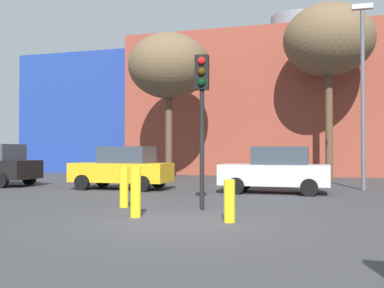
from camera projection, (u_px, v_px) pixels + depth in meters
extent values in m
plane|color=#38383A|center=(178.00, 221.00, 9.65)|extent=(200.00, 200.00, 0.00)
cube|color=brown|center=(298.00, 108.00, 32.70)|extent=(22.41, 11.72, 9.43)
cube|color=navy|center=(106.00, 118.00, 37.08)|extent=(8.89, 10.55, 8.71)
cylinder|color=slate|center=(298.00, 31.00, 32.80)|extent=(4.00, 4.00, 2.00)
cylinder|color=black|center=(1.00, 180.00, 18.48)|extent=(0.65, 0.22, 0.65)
cylinder|color=black|center=(29.00, 178.00, 20.26)|extent=(0.65, 0.22, 0.65)
cube|color=gold|center=(121.00, 172.00, 17.97)|extent=(3.96, 1.70, 0.75)
cube|color=#333D47|center=(127.00, 155.00, 17.91)|extent=(1.98, 1.51, 0.66)
cylinder|color=black|center=(82.00, 182.00, 17.48)|extent=(0.60, 0.21, 0.60)
cylinder|color=black|center=(103.00, 180.00, 19.15)|extent=(0.60, 0.21, 0.60)
cylinder|color=black|center=(142.00, 184.00, 16.77)|extent=(0.60, 0.21, 0.60)
cylinder|color=black|center=(159.00, 181.00, 18.44)|extent=(0.60, 0.21, 0.60)
cube|color=silver|center=(274.00, 175.00, 16.26)|extent=(3.91, 1.68, 0.75)
cube|color=#333D47|center=(281.00, 156.00, 16.20)|extent=(1.96, 1.49, 0.65)
cylinder|color=black|center=(236.00, 186.00, 15.78)|extent=(0.60, 0.20, 0.60)
cylinder|color=black|center=(244.00, 183.00, 17.43)|extent=(0.60, 0.20, 0.60)
cylinder|color=black|center=(309.00, 187.00, 15.07)|extent=(0.60, 0.20, 0.60)
cylinder|color=black|center=(310.00, 184.00, 16.72)|extent=(0.60, 0.20, 0.60)
cylinder|color=black|center=(202.00, 150.00, 11.57)|extent=(0.12, 0.12, 3.13)
cube|color=black|center=(202.00, 73.00, 11.61)|extent=(0.39, 0.29, 0.90)
sphere|color=red|center=(201.00, 61.00, 11.47)|extent=(0.20, 0.20, 0.20)
sphere|color=#3C2905|center=(201.00, 72.00, 11.47)|extent=(0.20, 0.20, 0.20)
sphere|color=black|center=(201.00, 82.00, 11.46)|extent=(0.20, 0.20, 0.20)
cylinder|color=brown|center=(329.00, 122.00, 24.03)|extent=(0.40, 0.40, 6.24)
ellipsoid|color=brown|center=(329.00, 40.00, 24.10)|extent=(4.86, 4.86, 3.89)
cylinder|color=brown|center=(169.00, 133.00, 24.91)|extent=(0.39, 0.39, 5.07)
ellipsoid|color=brown|center=(169.00, 66.00, 24.97)|extent=(4.57, 4.57, 3.65)
cylinder|color=yellow|center=(229.00, 201.00, 9.53)|extent=(0.24, 0.24, 0.91)
cylinder|color=yellow|center=(124.00, 187.00, 12.11)|extent=(0.24, 0.24, 1.11)
cylinder|color=yellow|center=(136.00, 192.00, 10.26)|extent=(0.24, 0.24, 1.16)
cylinder|color=#59595E|center=(363.00, 100.00, 17.60)|extent=(0.16, 0.16, 7.12)
cube|color=#B2B2B2|center=(362.00, 7.00, 17.66)|extent=(0.80, 0.24, 0.20)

